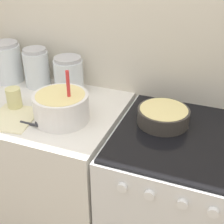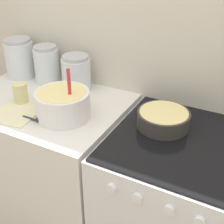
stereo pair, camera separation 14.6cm
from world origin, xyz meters
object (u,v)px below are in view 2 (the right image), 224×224
(storage_jar_left, at_px, (20,60))
(tin_can, at_px, (20,93))
(baking_pan, at_px, (163,119))
(storage_jar_right, at_px, (76,75))
(mixing_bowl, at_px, (63,103))
(storage_jar_middle, at_px, (47,67))
(stove, at_px, (172,214))

(storage_jar_left, bearing_deg, tin_can, -48.55)
(tin_can, bearing_deg, baking_pan, 9.67)
(storage_jar_right, xyz_separation_m, tin_can, (-0.17, -0.27, -0.03))
(tin_can, bearing_deg, mixing_bowl, -3.19)
(baking_pan, xyz_separation_m, storage_jar_right, (-0.57, 0.15, 0.04))
(mixing_bowl, relative_size, storage_jar_middle, 1.18)
(baking_pan, bearing_deg, storage_jar_left, 171.43)
(mixing_bowl, height_order, storage_jar_right, mixing_bowl)
(stove, xyz_separation_m, storage_jar_right, (-0.68, 0.21, 0.54))
(stove, xyz_separation_m, storage_jar_left, (-1.09, 0.21, 0.56))
(storage_jar_middle, relative_size, tin_can, 2.07)
(storage_jar_right, bearing_deg, storage_jar_middle, -180.00)
(stove, bearing_deg, baking_pan, 149.22)
(stove, height_order, tin_can, tin_can)
(baking_pan, height_order, tin_can, tin_can)
(mixing_bowl, height_order, storage_jar_middle, mixing_bowl)
(mixing_bowl, height_order, storage_jar_left, mixing_bowl)
(storage_jar_left, distance_m, storage_jar_middle, 0.21)
(baking_pan, relative_size, tin_can, 2.24)
(stove, relative_size, storage_jar_middle, 4.10)
(storage_jar_left, height_order, storage_jar_middle, storage_jar_left)
(stove, relative_size, storage_jar_left, 3.88)
(stove, bearing_deg, tin_can, -175.97)
(storage_jar_left, bearing_deg, storage_jar_middle, -0.00)
(mixing_bowl, bearing_deg, stove, 7.58)
(storage_jar_right, bearing_deg, stove, -17.44)
(storage_jar_middle, bearing_deg, stove, -13.57)
(baking_pan, xyz_separation_m, tin_can, (-0.74, -0.13, 0.01))
(storage_jar_middle, relative_size, storage_jar_right, 1.11)
(stove, relative_size, tin_can, 8.48)
(mixing_bowl, xyz_separation_m, storage_jar_left, (-0.52, 0.29, 0.02))
(storage_jar_middle, xyz_separation_m, tin_can, (0.04, -0.27, -0.04))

